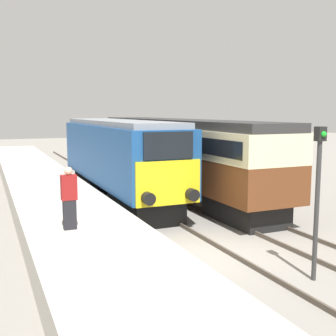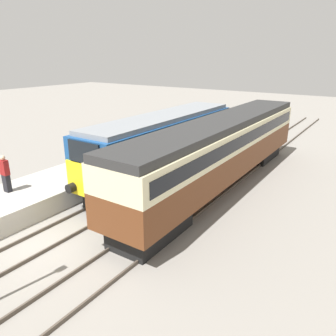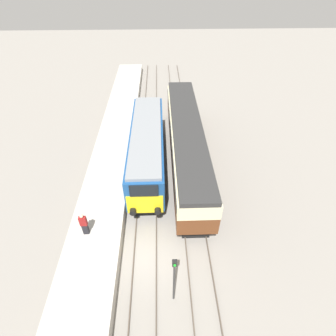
% 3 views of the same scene
% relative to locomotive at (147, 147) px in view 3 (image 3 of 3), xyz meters
% --- Properties ---
extents(ground_plane, '(120.00, 120.00, 0.00)m').
position_rel_locomotive_xyz_m(ground_plane, '(0.00, -8.93, -2.16)').
color(ground_plane, gray).
extents(platform_left, '(3.50, 50.00, 0.96)m').
position_rel_locomotive_xyz_m(platform_left, '(-3.30, -0.93, -1.68)').
color(platform_left, '#B7B2A8').
rests_on(platform_left, ground_plane).
extents(rails_near_track, '(1.51, 60.00, 0.14)m').
position_rel_locomotive_xyz_m(rails_near_track, '(0.00, -3.93, -2.09)').
color(rails_near_track, '#4C4238').
rests_on(rails_near_track, ground_plane).
extents(rails_far_track, '(1.50, 60.00, 0.14)m').
position_rel_locomotive_xyz_m(rails_far_track, '(3.40, -3.93, -2.09)').
color(rails_far_track, '#4C4238').
rests_on(rails_far_track, ground_plane).
extents(locomotive, '(2.70, 12.71, 3.92)m').
position_rel_locomotive_xyz_m(locomotive, '(0.00, 0.00, 0.00)').
color(locomotive, black).
rests_on(locomotive, ground_plane).
extents(passenger_carriage, '(2.75, 17.62, 3.93)m').
position_rel_locomotive_xyz_m(passenger_carriage, '(3.40, 0.73, 0.22)').
color(passenger_carriage, black).
rests_on(passenger_carriage, ground_plane).
extents(person_on_platform, '(0.44, 0.26, 1.82)m').
position_rel_locomotive_xyz_m(person_on_platform, '(-3.79, -7.70, -0.29)').
color(person_on_platform, black).
rests_on(person_on_platform, platform_left).
extents(signal_post, '(0.24, 0.28, 3.96)m').
position_rel_locomotive_xyz_m(signal_post, '(1.70, -11.64, 0.19)').
color(signal_post, '#333333').
rests_on(signal_post, ground_plane).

